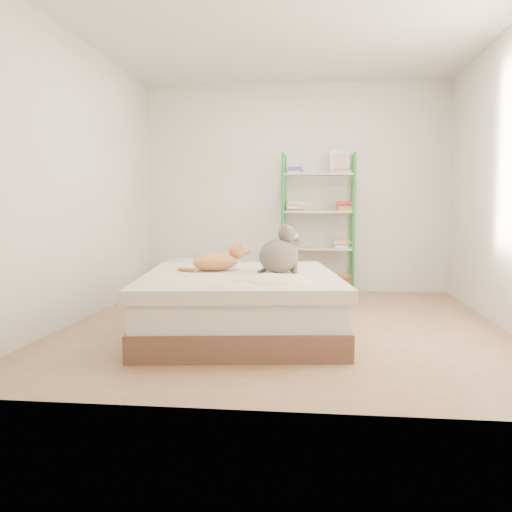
# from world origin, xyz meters

# --- Properties ---
(room) EXTENTS (3.81, 4.21, 2.61)m
(room) POSITION_xyz_m (0.00, 0.00, 1.30)
(room) COLOR #B67A52
(room) RESTS_ON ground
(bed) EXTENTS (1.82, 2.16, 0.50)m
(bed) POSITION_xyz_m (-0.34, -0.35, 0.25)
(bed) COLOR brown
(bed) RESTS_ON ground
(orange_cat) EXTENTS (0.54, 0.48, 0.19)m
(orange_cat) POSITION_xyz_m (-0.58, -0.21, 0.60)
(orange_cat) COLOR #C78E3E
(orange_cat) RESTS_ON bed
(grey_cat) EXTENTS (0.43, 0.39, 0.41)m
(grey_cat) POSITION_xyz_m (-0.02, -0.31, 0.71)
(grey_cat) COLOR slate
(grey_cat) RESTS_ON bed
(shelf_unit) EXTENTS (0.88, 0.36, 1.74)m
(shelf_unit) POSITION_xyz_m (0.31, 1.88, 0.83)
(shelf_unit) COLOR #25862D
(shelf_unit) RESTS_ON ground
(cardboard_box) EXTENTS (0.49, 0.48, 0.36)m
(cardboard_box) POSITION_xyz_m (0.25, 0.61, 0.16)
(cardboard_box) COLOR #B5774D
(cardboard_box) RESTS_ON ground
(white_bin) EXTENTS (0.41, 0.37, 0.40)m
(white_bin) POSITION_xyz_m (-1.39, 1.80, 0.20)
(white_bin) COLOR white
(white_bin) RESTS_ON ground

